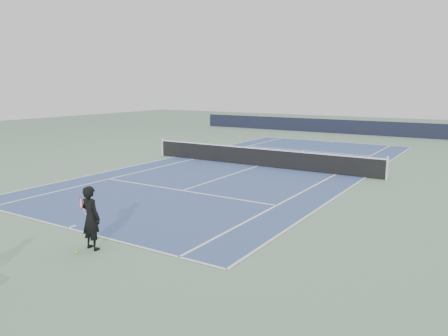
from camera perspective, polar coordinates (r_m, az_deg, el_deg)
The scene contains 6 objects.
ground at distance 22.69m, azimuth 4.45°, elevation 0.24°, with size 80.00×80.00×0.00m, color gray.
court_surface at distance 22.69m, azimuth 4.45°, elevation 0.25°, with size 10.97×23.77×0.01m, color #385085.
tennis_net at distance 22.61m, azimuth 4.47°, elevation 1.50°, with size 12.90×0.10×1.07m.
windscreen_far at distance 39.20m, azimuth 16.82°, elevation 5.11°, with size 30.00×0.25×1.20m, color black.
tennis_player at distance 11.57m, azimuth -16.99°, elevation -6.23°, with size 0.78×0.50×1.65m.
tennis_ball at distance 11.61m, azimuth -18.73°, elevation -10.41°, with size 0.07×0.07×0.07m, color #B5DA2C.
Camera 1 is at (10.38, -19.76, 4.10)m, focal length 35.00 mm.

